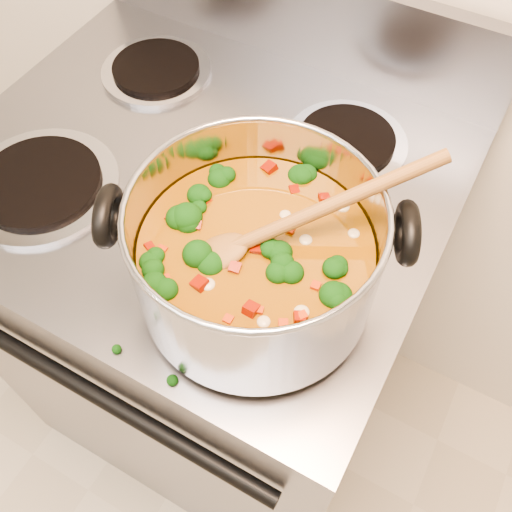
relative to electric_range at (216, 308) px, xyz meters
The scene contains 4 objects.
electric_range is the anchor object (origin of this frame).
stockpot 0.60m from the electric_range, 40.36° to the right, with size 0.35×0.29×0.17m.
wooden_spoon 0.64m from the electric_range, 35.63° to the right, with size 0.24×0.23×0.13m.
cooktop_crumbs 0.49m from the electric_range, 78.50° to the right, with size 0.18×0.34×0.01m.
Camera 1 is at (0.35, 0.67, 1.56)m, focal length 40.00 mm.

